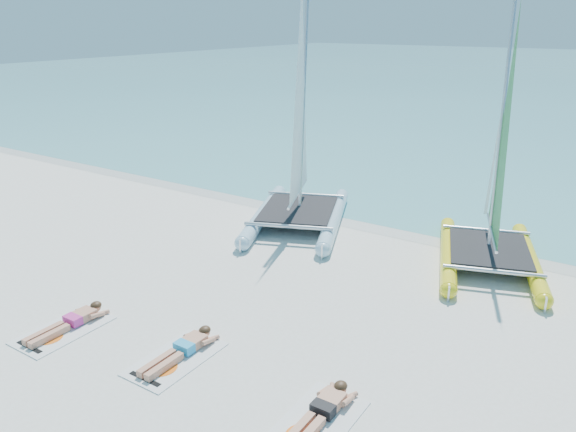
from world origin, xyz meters
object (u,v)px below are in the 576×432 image
at_px(sunbather_c, 322,411).
at_px(towel_b, 176,359).
at_px(towel_a, 64,330).
at_px(sunbather_b, 183,349).
at_px(catamaran_yellow, 496,178).
at_px(sunbather_a, 71,321).
at_px(catamaran_blue, 299,151).
at_px(towel_c, 315,424).

bearing_deg(sunbather_c, towel_b, -178.35).
bearing_deg(sunbather_c, towel_a, -174.01).
distance_m(towel_b, sunbather_b, 0.22).
xyz_separation_m(catamaran_yellow, sunbather_a, (-6.04, -8.23, -1.99)).
bearing_deg(sunbather_b, towel_a, -164.93).
xyz_separation_m(catamaran_blue, sunbather_c, (5.05, -7.34, -2.09)).
bearing_deg(towel_c, catamaran_blue, 123.87).
xyz_separation_m(sunbather_a, sunbather_c, (5.59, 0.40, 0.00)).
bearing_deg(towel_c, sunbather_b, 174.39).
relative_size(catamaran_yellow, sunbather_c, 3.88).
height_order(catamaran_yellow, towel_c, catamaran_yellow).
relative_size(towel_c, sunbather_c, 1.07).
bearing_deg(towel_a, catamaran_yellow, 54.36).
relative_size(catamaran_blue, sunbather_b, 4.28).
bearing_deg(towel_a, sunbather_b, 15.07).
bearing_deg(towel_c, towel_a, -175.96).
height_order(sunbather_a, sunbather_b, same).
distance_m(catamaran_blue, sunbather_a, 8.03).
bearing_deg(sunbather_c, sunbather_b, 178.01).
relative_size(catamaran_blue, towel_b, 3.99).
xyz_separation_m(towel_a, sunbather_b, (2.57, 0.69, 0.11)).
relative_size(towel_a, towel_c, 1.00).
relative_size(sunbather_b, sunbather_c, 1.00).
xyz_separation_m(towel_a, towel_c, (5.59, 0.40, 0.00)).
bearing_deg(sunbather_b, catamaran_blue, 105.70).
distance_m(catamaran_yellow, sunbather_a, 10.40).
bearing_deg(sunbather_c, sunbather_a, -175.96).
height_order(catamaran_yellow, sunbather_a, catamaran_yellow).
bearing_deg(catamaran_yellow, sunbather_c, -111.77).
bearing_deg(sunbather_a, catamaran_yellow, 53.74).
relative_size(towel_a, sunbather_b, 1.07).
height_order(catamaran_blue, sunbather_c, catamaran_blue).
xyz_separation_m(catamaran_yellow, sunbather_b, (-3.47, -7.73, -1.99)).
bearing_deg(towel_c, sunbather_c, 90.00).
relative_size(towel_a, towel_b, 1.00).
bearing_deg(towel_a, sunbather_c, 5.99).
height_order(sunbather_a, sunbather_c, same).
distance_m(catamaran_blue, towel_c, 9.33).
bearing_deg(sunbather_a, sunbather_c, 4.04).
relative_size(towel_a, sunbather_c, 1.07).
xyz_separation_m(sunbather_a, towel_c, (5.59, 0.20, -0.11)).
bearing_deg(towel_c, catamaran_yellow, 86.81).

